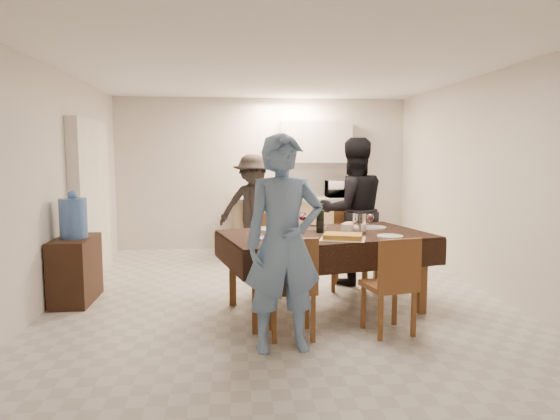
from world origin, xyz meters
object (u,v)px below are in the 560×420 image
at_px(console, 76,270).
at_px(water_pitcher, 359,223).
at_px(savoury_tart, 343,236).
at_px(person_far, 353,211).
at_px(person_kitchen, 253,206).
at_px(person_near, 284,243).
at_px(dining_table, 325,237).
at_px(microwave, 342,189).
at_px(water_jug, 73,218).
at_px(wine_bottle, 320,217).

xyz_separation_m(console, water_pitcher, (3.07, -0.59, 0.56)).
bearing_deg(savoury_tart, person_far, 72.53).
xyz_separation_m(water_pitcher, person_kitchen, (-0.99, 2.84, -0.11)).
bearing_deg(person_far, person_near, 54.15).
distance_m(dining_table, console, 2.81).
bearing_deg(microwave, person_kitchen, 16.35).
xyz_separation_m(water_jug, person_kitchen, (2.08, 2.25, -0.12)).
xyz_separation_m(water_jug, wine_bottle, (2.67, -0.49, 0.04)).
distance_m(dining_table, wine_bottle, 0.22).
relative_size(water_jug, microwave, 0.85).
height_order(water_jug, person_near, person_near).
bearing_deg(wine_bottle, savoury_tart, -70.77).
relative_size(wine_bottle, person_near, 0.18).
bearing_deg(water_pitcher, dining_table, 171.87).
bearing_deg(savoury_tart, wine_bottle, 109.23).
height_order(water_pitcher, savoury_tart, water_pitcher).
xyz_separation_m(savoury_tart, person_near, (-0.65, -0.67, 0.06)).
height_order(water_pitcher, person_near, person_near).
bearing_deg(water_pitcher, savoury_tart, -127.15).
bearing_deg(dining_table, water_jug, 155.36).
relative_size(dining_table, water_pitcher, 10.84).
distance_m(wine_bottle, savoury_tart, 0.48).
bearing_deg(console, person_kitchen, 47.22).
distance_m(water_pitcher, microwave, 3.33).
height_order(wine_bottle, person_kitchen, person_kitchen).
bearing_deg(person_kitchen, water_pitcher, -70.69).
xyz_separation_m(water_jug, savoury_tart, (2.82, -0.92, -0.10)).
bearing_deg(water_pitcher, microwave, 80.66).
height_order(console, person_near, person_near).
relative_size(dining_table, person_kitchen, 1.42).
height_order(console, microwave, microwave).
bearing_deg(console, dining_table, -11.20).
relative_size(water_pitcher, savoury_tart, 0.50).
relative_size(person_far, person_kitchen, 1.13).
xyz_separation_m(person_near, person_kitchen, (-0.09, 3.84, -0.09)).
distance_m(wine_bottle, person_near, 1.21).
height_order(water_pitcher, person_kitchen, person_kitchen).
bearing_deg(person_near, console, 136.72).
distance_m(console, person_kitchen, 3.10).
relative_size(console, person_kitchen, 0.48).
distance_m(water_pitcher, savoury_tart, 0.42).
bearing_deg(microwave, water_pitcher, 80.66).
bearing_deg(savoury_tart, water_pitcher, 52.85).
bearing_deg(person_near, dining_table, 55.24).
bearing_deg(water_pitcher, wine_bottle, 165.96).
bearing_deg(person_near, wine_bottle, 58.45).
bearing_deg(person_kitchen, person_far, -55.50).
relative_size(water_jug, person_far, 0.24).
bearing_deg(console, person_near, -36.17).
relative_size(wine_bottle, savoury_tart, 0.78).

